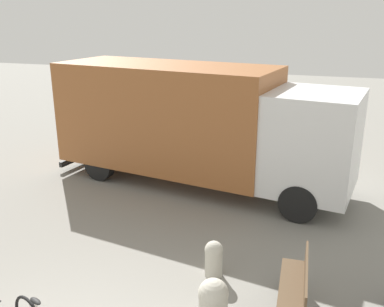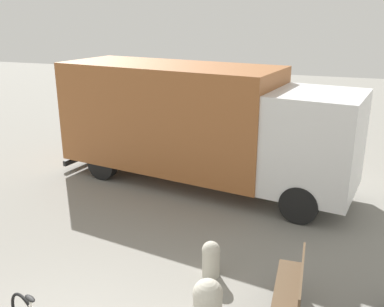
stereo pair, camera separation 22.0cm
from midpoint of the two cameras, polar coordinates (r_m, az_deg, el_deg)
name	(u,v)px [view 1 (the left image)]	position (r m, az deg, el deg)	size (l,w,h in m)	color
delivery_truck	(195,121)	(11.36, -0.13, 4.32)	(8.27, 3.53, 3.20)	#99592D
park_bench	(297,288)	(6.97, 12.90, -17.08)	(0.47, 1.56, 0.91)	brown
bollard_near_bench	(213,302)	(6.72, 1.85, -19.17)	(0.46, 0.46, 0.78)	#B2AD9E
bollard_far_bench	(214,257)	(7.80, 2.08, -13.69)	(0.33, 0.33, 0.68)	#B2AD9E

